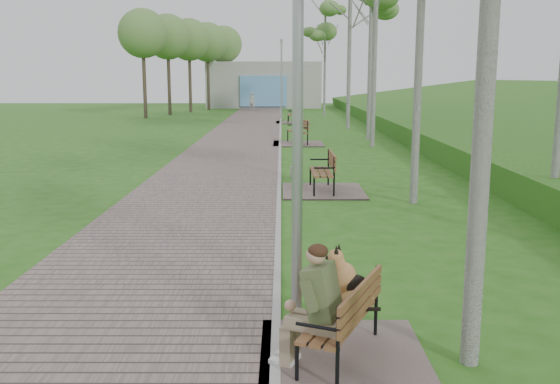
# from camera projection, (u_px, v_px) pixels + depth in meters

# --- Properties ---
(ground) EXTENTS (120.00, 120.00, 0.00)m
(ground) POSITION_uv_depth(u_px,v_px,m) (276.00, 357.00, 6.14)
(ground) COLOR #245C13
(ground) RESTS_ON ground
(walkway) EXTENTS (3.50, 67.00, 0.04)m
(walkway) POSITION_uv_depth(u_px,v_px,m) (240.00, 139.00, 27.28)
(walkway) COLOR #655552
(walkway) RESTS_ON ground
(kerb) EXTENTS (0.10, 67.00, 0.05)m
(kerb) POSITION_uv_depth(u_px,v_px,m) (280.00, 139.00, 27.27)
(kerb) COLOR #999993
(kerb) RESTS_ON ground
(building_north) EXTENTS (10.00, 5.20, 4.00)m
(building_north) POSITION_uv_depth(u_px,v_px,m) (264.00, 85.00, 55.90)
(building_north) COLOR #9E9E99
(building_north) RESTS_ON ground
(bench_main) EXTENTS (1.62, 1.80, 1.42)m
(bench_main) POSITION_uv_depth(u_px,v_px,m) (336.00, 323.00, 5.97)
(bench_main) COLOR #655552
(bench_main) RESTS_ON ground
(bench_second) EXTENTS (1.93, 2.14, 1.18)m
(bench_second) POSITION_uv_depth(u_px,v_px,m) (322.00, 183.00, 14.88)
(bench_second) COLOR #655552
(bench_second) RESTS_ON ground
(bench_third) EXTENTS (2.04, 2.27, 1.25)m
(bench_third) POSITION_uv_depth(u_px,v_px,m) (297.00, 138.00, 25.41)
(bench_third) COLOR #655552
(bench_third) RESTS_ON ground
(bench_far) EXTENTS (1.98, 2.20, 1.22)m
(bench_far) POSITION_uv_depth(u_px,v_px,m) (292.00, 119.00, 37.25)
(bench_far) COLOR #655552
(bench_far) RESTS_ON ground
(lamp_post_near) EXTENTS (0.18, 0.18, 4.65)m
(lamp_post_near) POSITION_uv_depth(u_px,v_px,m) (297.00, 134.00, 6.03)
(lamp_post_near) COLOR #9FA2A7
(lamp_post_near) RESTS_ON ground
(lamp_post_second) EXTENTS (0.22, 0.22, 5.82)m
(lamp_post_second) POSITION_uv_depth(u_px,v_px,m) (295.00, 77.00, 16.36)
(lamp_post_second) COLOR #9FA2A7
(lamp_post_second) RESTS_ON ground
(lamp_post_third) EXTENTS (0.20, 0.20, 5.07)m
(lamp_post_third) POSITION_uv_depth(u_px,v_px,m) (281.00, 82.00, 40.10)
(lamp_post_third) COLOR #9FA2A7
(lamp_post_third) RESTS_ON ground
(pedestrian_near) EXTENTS (0.58, 0.43, 1.47)m
(pedestrian_near) POSITION_uv_depth(u_px,v_px,m) (252.00, 101.00, 51.10)
(pedestrian_near) COLOR silver
(pedestrian_near) RESTS_ON ground
(birch_distant_a) EXTENTS (2.22, 2.22, 8.51)m
(birch_distant_a) POSITION_uv_depth(u_px,v_px,m) (325.00, 17.00, 41.83)
(birch_distant_a) COLOR silver
(birch_distant_a) RESTS_ON ground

